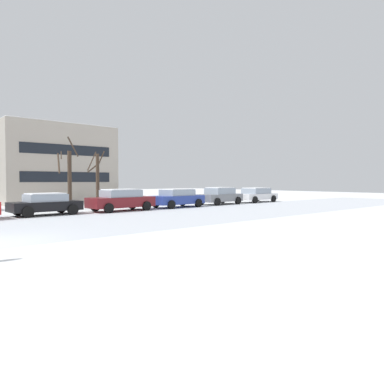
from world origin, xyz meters
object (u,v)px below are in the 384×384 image
Objects in this scene: parked_car_black at (46,204)px; parked_car_white at (256,195)px; parked_car_maroon at (121,200)px; parked_car_gray at (220,196)px; parked_car_blue at (177,198)px.

parked_car_black is 0.88× the size of parked_car_white.
parked_car_white is (14.85, 0.25, -0.05)m from parked_car_maroon.
parked_car_maroon is (4.95, -0.33, 0.08)m from parked_car_black.
parked_car_gray is at bearing 179.65° from parked_car_white.
parked_car_blue is 9.90m from parked_car_white.
parked_car_black is at bearing 176.19° from parked_car_maroon.
parked_car_maroon is 4.95m from parked_car_blue.
parked_car_black is 0.89× the size of parked_car_maroon.
parked_car_white is at bearing 0.95° from parked_car_maroon.
parked_car_white is at bearing 1.12° from parked_car_blue.
parked_car_blue is (4.95, 0.05, -0.03)m from parked_car_maroon.
parked_car_black is 0.97× the size of parked_car_gray.
parked_car_blue is at bearing -178.88° from parked_car_white.
parked_car_gray is at bearing 2.58° from parked_car_blue.
parked_car_black is 9.90m from parked_car_blue.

